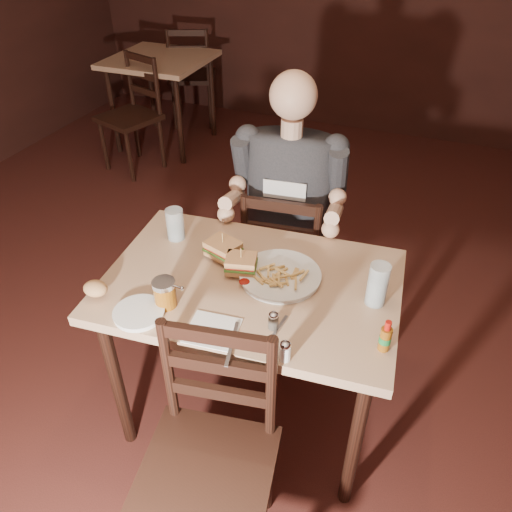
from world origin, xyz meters
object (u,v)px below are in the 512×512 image
at_px(glass_left, 175,224).
at_px(chair_near, 206,474).
at_px(hot_sauce, 386,336).
at_px(bg_chair_far, 192,76).
at_px(main_table, 251,300).
at_px(bg_chair_near, 129,117).
at_px(syrup_dispenser, 165,293).
at_px(diner, 288,179).
at_px(dinner_plate, 280,276).
at_px(glass_right, 378,285).
at_px(bg_table, 160,68).
at_px(chair_far, 286,258).
at_px(side_plate, 139,314).

bearing_deg(glass_left, chair_near, -57.12).
relative_size(chair_near, hot_sauce, 7.71).
height_order(chair_near, bg_chair_far, bg_chair_far).
xyz_separation_m(main_table, bg_chair_near, (-1.82, 1.90, -0.23)).
bearing_deg(syrup_dispenser, bg_chair_far, 111.36).
bearing_deg(chair_near, hot_sauce, 35.00).
height_order(chair_near, diner, diner).
xyz_separation_m(dinner_plate, hot_sauce, (0.42, -0.21, 0.05)).
distance_m(glass_left, glass_right, 0.84).
bearing_deg(bg_table, bg_chair_near, -90.00).
distance_m(chair_far, glass_left, 0.70).
distance_m(bg_table, dinner_plate, 3.07).
bearing_deg(bg_chair_far, side_plate, 92.84).
xyz_separation_m(bg_chair_far, side_plate, (1.54, -3.30, 0.32)).
distance_m(chair_far, diner, 0.47).
relative_size(bg_chair_far, syrup_dispenser, 8.83).
distance_m(chair_near, glass_left, 0.95).
height_order(glass_left, glass_right, glass_right).
bearing_deg(glass_right, bg_table, 133.41).
bearing_deg(chair_near, side_plate, 133.74).
relative_size(bg_chair_far, glass_right, 5.74).
distance_m(dinner_plate, side_plate, 0.52).
bearing_deg(glass_right, dinner_plate, 179.38).
relative_size(bg_table, syrup_dispenser, 7.79).
xyz_separation_m(bg_chair_near, hot_sauce, (2.33, -2.05, 0.38)).
bearing_deg(bg_chair_near, main_table, -27.72).
xyz_separation_m(main_table, bg_table, (-1.82, 2.45, 0.00)).
distance_m(glass_right, hot_sauce, 0.22).
distance_m(chair_near, syrup_dispenser, 0.59).
bearing_deg(hot_sauce, main_table, 162.95).
xyz_separation_m(glass_left, hot_sauce, (0.90, -0.30, -0.01)).
height_order(diner, syrup_dispenser, diner).
bearing_deg(hot_sauce, dinner_plate, 153.11).
relative_size(syrup_dispenser, side_plate, 0.61).
distance_m(main_table, bg_chair_far, 3.52).
distance_m(hot_sauce, syrup_dispenser, 0.74).
height_order(diner, glass_right, diner).
height_order(main_table, glass_left, glass_left).
height_order(dinner_plate, syrup_dispenser, syrup_dispenser).
bearing_deg(bg_chair_far, hot_sauce, 104.38).
relative_size(bg_chair_near, hot_sauce, 7.61).
distance_m(bg_chair_far, syrup_dispenser, 3.62).
xyz_separation_m(glass_right, side_plate, (-0.73, -0.36, -0.07)).
height_order(glass_right, side_plate, glass_right).
xyz_separation_m(dinner_plate, glass_right, (0.35, -0.00, 0.07)).
distance_m(diner, syrup_dispenser, 0.81).
height_order(bg_table, bg_chair_far, bg_chair_far).
bearing_deg(bg_chair_far, chair_near, 95.88).
relative_size(main_table, bg_chair_near, 1.27).
height_order(bg_chair_far, hot_sauce, bg_chair_far).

